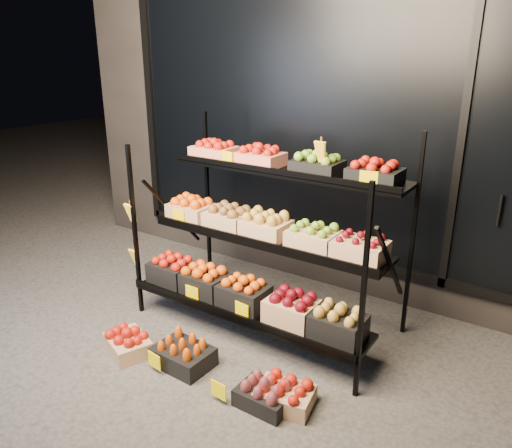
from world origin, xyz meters
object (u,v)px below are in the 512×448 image
Objects in this scene: floor_crate_midleft at (183,353)px; floor_crate_midright at (285,394)px; display_rack at (262,238)px; floor_crate_left at (128,342)px.

floor_crate_midleft reaches higher than floor_crate_midright.
display_rack is at bearing 120.86° from floor_crate_midright.
floor_crate_midleft is at bearing 35.42° from floor_crate_left.
floor_crate_midleft is at bearing -101.07° from display_rack.
floor_crate_left is at bearing -123.92° from display_rack.
display_rack reaches higher than floor_crate_midright.
display_rack is 4.96× the size of floor_crate_left.
floor_crate_midleft is (0.47, 0.12, 0.01)m from floor_crate_left.
floor_crate_midright is at bearing -48.30° from display_rack.
floor_crate_midleft reaches higher than floor_crate_left.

